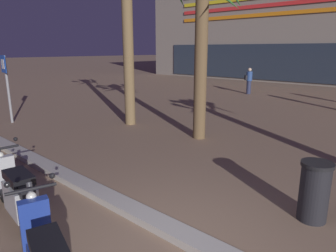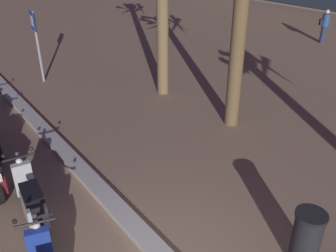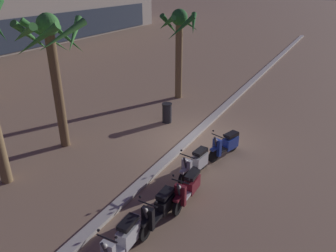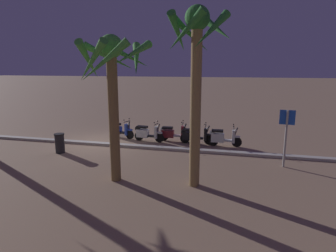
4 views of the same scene
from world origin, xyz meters
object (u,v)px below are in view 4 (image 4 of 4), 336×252
(scooter_silver_mid_centre, at_px, (222,138))
(litter_bin, at_px, (60,143))
(scooter_black_tail_end, at_px, (194,136))
(crossing_sign, at_px, (286,132))
(palm_tree_near_sign, at_px, (113,73))
(scooter_blue_far_back, at_px, (120,130))
(palm_tree_far_corner, at_px, (196,58))
(scooter_maroon_mid_rear, at_px, (173,133))
(scooter_silver_gap_after_mid, at_px, (147,133))

(scooter_silver_mid_centre, bearing_deg, litter_bin, 21.73)
(scooter_black_tail_end, xyz_separation_m, crossing_sign, (-4.19, 2.75, 1.06))
(scooter_black_tail_end, height_order, palm_tree_near_sign, palm_tree_near_sign)
(scooter_blue_far_back, height_order, crossing_sign, crossing_sign)
(scooter_silver_mid_centre, bearing_deg, palm_tree_far_corner, 82.56)
(scooter_silver_mid_centre, relative_size, scooter_blue_far_back, 1.01)
(scooter_maroon_mid_rear, xyz_separation_m, scooter_silver_gap_after_mid, (1.39, 0.39, 0.02))
(scooter_silver_mid_centre, relative_size, litter_bin, 1.82)
(scooter_black_tail_end, height_order, crossing_sign, crossing_sign)
(scooter_silver_gap_after_mid, height_order, palm_tree_near_sign, palm_tree_near_sign)
(palm_tree_near_sign, bearing_deg, scooter_silver_mid_centre, -122.57)
(scooter_silver_gap_after_mid, height_order, scooter_blue_far_back, same)
(crossing_sign, bearing_deg, scooter_silver_mid_centre, -44.16)
(scooter_silver_mid_centre, bearing_deg, scooter_silver_gap_after_mid, -0.51)
(scooter_silver_gap_after_mid, relative_size, scooter_blue_far_back, 1.03)
(scooter_maroon_mid_rear, distance_m, litter_bin, 5.95)
(scooter_blue_far_back, distance_m, litter_bin, 3.87)
(scooter_silver_gap_after_mid, bearing_deg, palm_tree_far_corner, 122.79)
(scooter_black_tail_end, bearing_deg, palm_tree_far_corner, 98.44)
(scooter_silver_gap_after_mid, relative_size, litter_bin, 1.85)
(scooter_black_tail_end, distance_m, scooter_blue_far_back, 4.50)
(palm_tree_near_sign, xyz_separation_m, litter_bin, (4.07, -2.52, -3.43))
(scooter_maroon_mid_rear, distance_m, palm_tree_far_corner, 7.31)
(scooter_silver_gap_after_mid, bearing_deg, scooter_black_tail_end, -177.41)
(litter_bin, bearing_deg, palm_tree_far_corner, 161.46)
(palm_tree_near_sign, distance_m, palm_tree_far_corner, 2.90)
(scooter_maroon_mid_rear, bearing_deg, scooter_blue_far_back, -1.01)
(scooter_silver_gap_after_mid, height_order, crossing_sign, crossing_sign)
(scooter_blue_far_back, xyz_separation_m, crossing_sign, (-8.68, 3.08, 1.05))
(palm_tree_near_sign, distance_m, litter_bin, 5.89)
(crossing_sign, distance_m, palm_tree_near_sign, 7.30)
(scooter_silver_mid_centre, height_order, scooter_silver_gap_after_mid, same)
(scooter_silver_mid_centre, relative_size, palm_tree_far_corner, 0.29)
(scooter_silver_mid_centre, xyz_separation_m, crossing_sign, (-2.67, 2.59, 1.04))
(scooter_silver_gap_after_mid, bearing_deg, litter_bin, 41.74)
(crossing_sign, height_order, palm_tree_far_corner, palm_tree_far_corner)
(scooter_maroon_mid_rear, bearing_deg, litter_bin, 35.60)
(scooter_black_tail_end, relative_size, scooter_maroon_mid_rear, 1.03)
(scooter_maroon_mid_rear, height_order, crossing_sign, crossing_sign)
(scooter_silver_mid_centre, height_order, palm_tree_far_corner, palm_tree_far_corner)
(scooter_silver_mid_centre, distance_m, scooter_silver_gap_after_mid, 4.18)
(scooter_black_tail_end, relative_size, palm_tree_far_corner, 0.30)
(crossing_sign, bearing_deg, litter_bin, 2.47)
(scooter_blue_far_back, bearing_deg, crossing_sign, 160.49)
(palm_tree_far_corner, bearing_deg, scooter_maroon_mid_rear, -70.16)
(scooter_silver_mid_centre, height_order, scooter_maroon_mid_rear, same)
(palm_tree_near_sign, bearing_deg, scooter_black_tail_end, -109.56)
(scooter_silver_mid_centre, relative_size, palm_tree_near_sign, 0.33)
(scooter_silver_gap_after_mid, relative_size, crossing_sign, 0.73)
(scooter_maroon_mid_rear, distance_m, scooter_silver_gap_after_mid, 1.44)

